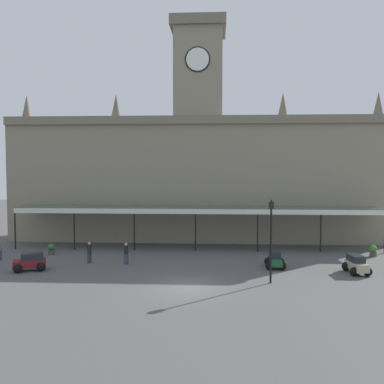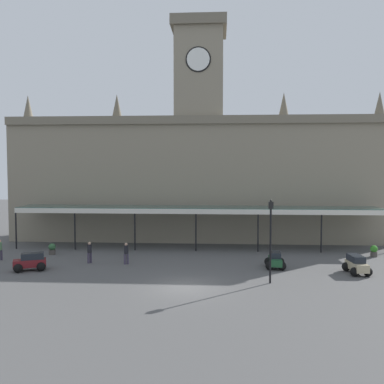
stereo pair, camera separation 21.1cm
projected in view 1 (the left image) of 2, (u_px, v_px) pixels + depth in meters
The scene contains 11 objects.
ground_plane at pixel (186, 287), 26.80m from camera, with size 140.00×140.00×0.00m, color #504F4F.
station_building at pixel (199, 170), 44.46m from camera, with size 38.17×5.93×22.24m.
entrance_canopy at pixel (196, 209), 39.49m from camera, with size 33.24×3.26×3.84m.
car_beige_estate at pixel (356, 265), 30.32m from camera, with size 1.66×2.32×1.27m.
car_green_sedan at pixel (275, 261), 31.96m from camera, with size 1.58×2.09×1.19m.
car_maroon_estate at pixel (30, 263), 31.05m from camera, with size 2.42×2.07×1.27m.
pedestrian_crossing_forecourt at pixel (89, 252), 33.48m from camera, with size 0.34×0.35×1.67m.
pedestrian_beside_cars at pixel (126, 253), 33.09m from camera, with size 0.37×0.34×1.67m.
victorian_lamppost at pixel (271, 232), 27.59m from camera, with size 0.30×0.30×5.42m.
planter_by_canopy at pixel (52, 249), 36.74m from camera, with size 0.60×0.60×0.96m.
planter_forecourt_centre at pixel (373, 251), 36.01m from camera, with size 0.60×0.60×0.96m.
Camera 1 is at (1.83, -26.35, 7.49)m, focal length 40.18 mm.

